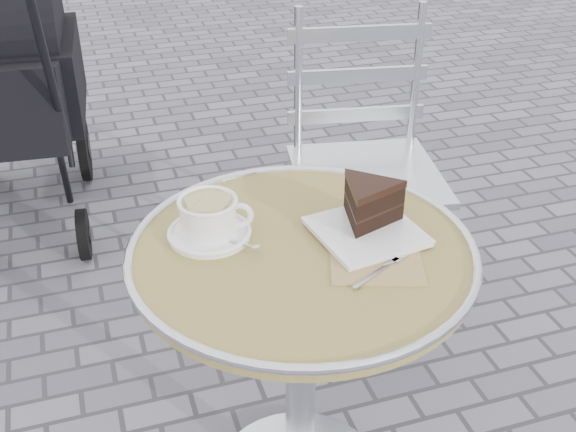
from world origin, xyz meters
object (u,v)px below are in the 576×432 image
object	(u,v)px
baby_stroller	(8,98)
cake_plate_set	(369,209)
bistro_chair	(361,132)
cappuccino_set	(210,220)
cafe_table	(301,312)

from	to	relation	value
baby_stroller	cake_plate_set	bearing A→B (deg)	-59.14
bistro_chair	baby_stroller	bearing A→B (deg)	150.02
cake_plate_set	baby_stroller	xyz separation A→B (m)	(-0.78, 1.61, -0.28)
cappuccino_set	bistro_chair	distance (m)	0.90
cappuccino_set	bistro_chair	bearing A→B (deg)	59.75
cafe_table	cappuccino_set	bearing A→B (deg)	148.88
cappuccino_set	bistro_chair	xyz separation A→B (m)	(0.61, 0.63, -0.16)
bistro_chair	baby_stroller	size ratio (longest dim) A/B	0.88
cafe_table	cake_plate_set	size ratio (longest dim) A/B	2.29
bistro_chair	cappuccino_set	bearing A→B (deg)	-124.06
baby_stroller	cafe_table	bearing A→B (deg)	-64.05
cafe_table	cake_plate_set	bearing A→B (deg)	9.24
cake_plate_set	baby_stroller	world-z (taller)	baby_stroller
bistro_chair	baby_stroller	world-z (taller)	baby_stroller
cake_plate_set	bistro_chair	xyz separation A→B (m)	(0.29, 0.71, -0.17)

